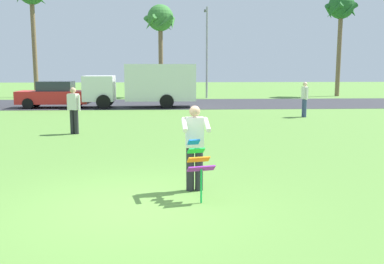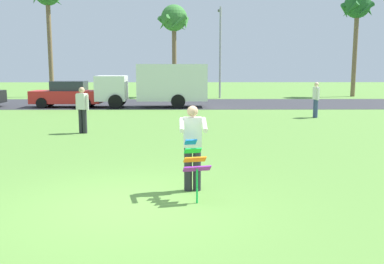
{
  "view_description": "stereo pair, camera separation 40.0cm",
  "coord_description": "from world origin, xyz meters",
  "px_view_note": "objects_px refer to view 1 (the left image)",
  "views": [
    {
      "loc": [
        0.65,
        -7.53,
        2.51
      ],
      "look_at": [
        1.15,
        1.97,
        1.05
      ],
      "focal_mm": 40.43,
      "sensor_mm": 36.0,
      "label": 1
    },
    {
      "loc": [
        1.05,
        -7.55,
        2.51
      ],
      "look_at": [
        1.15,
        1.97,
        1.05
      ],
      "focal_mm": 40.43,
      "sensor_mm": 36.0,
      "label": 2
    }
  ],
  "objects_px": {
    "palm_tree_centre_far": "(341,10)",
    "person_walker_far": "(305,98)",
    "parked_car_red": "(54,95)",
    "person_kite_flyer": "(195,145)",
    "person_walker_near": "(74,109)",
    "palm_tree_right_near": "(160,21)",
    "streetlight_pole": "(207,47)",
    "parked_truck_white_box": "(147,84)",
    "kite_held": "(199,161)"
  },
  "relations": [
    {
      "from": "palm_tree_centre_far",
      "to": "person_walker_far",
      "type": "distance_m",
      "value": 17.65
    },
    {
      "from": "parked_car_red",
      "to": "person_kite_flyer",
      "type": "bearing_deg",
      "value": -67.59
    },
    {
      "from": "palm_tree_centre_far",
      "to": "person_walker_near",
      "type": "height_order",
      "value": "palm_tree_centre_far"
    },
    {
      "from": "parked_car_red",
      "to": "person_walker_far",
      "type": "distance_m",
      "value": 14.69
    },
    {
      "from": "parked_car_red",
      "to": "palm_tree_right_near",
      "type": "relative_size",
      "value": 0.57
    },
    {
      "from": "streetlight_pole",
      "to": "person_walker_far",
      "type": "xyz_separation_m",
      "value": [
        3.72,
        -13.2,
        -3.06
      ]
    },
    {
      "from": "palm_tree_right_near",
      "to": "person_walker_far",
      "type": "relative_size",
      "value": 4.26
    },
    {
      "from": "person_kite_flyer",
      "to": "person_walker_far",
      "type": "distance_m",
      "value": 13.94
    },
    {
      "from": "palm_tree_right_near",
      "to": "streetlight_pole",
      "type": "distance_m",
      "value": 4.39
    },
    {
      "from": "kite_held",
      "to": "parked_truck_white_box",
      "type": "relative_size",
      "value": 0.17
    },
    {
      "from": "parked_car_red",
      "to": "person_walker_near",
      "type": "height_order",
      "value": "person_walker_near"
    },
    {
      "from": "person_kite_flyer",
      "to": "kite_held",
      "type": "bearing_deg",
      "value": -86.92
    },
    {
      "from": "palm_tree_centre_far",
      "to": "person_walker_far",
      "type": "height_order",
      "value": "palm_tree_centre_far"
    },
    {
      "from": "person_walker_far",
      "to": "person_walker_near",
      "type": "bearing_deg",
      "value": -154.58
    },
    {
      "from": "person_walker_near",
      "to": "person_walker_far",
      "type": "bearing_deg",
      "value": 25.42
    },
    {
      "from": "parked_car_red",
      "to": "parked_truck_white_box",
      "type": "distance_m",
      "value": 5.62
    },
    {
      "from": "palm_tree_right_near",
      "to": "palm_tree_centre_far",
      "type": "xyz_separation_m",
      "value": [
        14.79,
        0.17,
        0.98
      ]
    },
    {
      "from": "parked_car_red",
      "to": "person_walker_far",
      "type": "height_order",
      "value": "person_walker_far"
    },
    {
      "from": "parked_truck_white_box",
      "to": "streetlight_pole",
      "type": "bearing_deg",
      "value": 60.7
    },
    {
      "from": "palm_tree_right_near",
      "to": "person_walker_near",
      "type": "xyz_separation_m",
      "value": [
        -2.87,
        -19.47,
        -5.11
      ]
    },
    {
      "from": "person_kite_flyer",
      "to": "parked_truck_white_box",
      "type": "bearing_deg",
      "value": 95.87
    },
    {
      "from": "person_walker_near",
      "to": "palm_tree_right_near",
      "type": "bearing_deg",
      "value": 81.6
    },
    {
      "from": "parked_car_red",
      "to": "person_walker_near",
      "type": "distance_m",
      "value": 10.92
    },
    {
      "from": "person_kite_flyer",
      "to": "palm_tree_right_near",
      "type": "xyz_separation_m",
      "value": [
        -1.16,
        27.12,
        5.09
      ]
    },
    {
      "from": "palm_tree_centre_far",
      "to": "person_walker_far",
      "type": "relative_size",
      "value": 4.87
    },
    {
      "from": "parked_car_red",
      "to": "kite_held",
      "type": "bearing_deg",
      "value": -68.2
    },
    {
      "from": "parked_truck_white_box",
      "to": "person_walker_far",
      "type": "relative_size",
      "value": 3.89
    },
    {
      "from": "parked_truck_white_box",
      "to": "person_walker_far",
      "type": "bearing_deg",
      "value": -34.56
    },
    {
      "from": "person_walker_far",
      "to": "parked_car_red",
      "type": "bearing_deg",
      "value": 157.89
    },
    {
      "from": "kite_held",
      "to": "palm_tree_centre_far",
      "type": "distance_m",
      "value": 31.69
    },
    {
      "from": "palm_tree_centre_far",
      "to": "person_walker_near",
      "type": "relative_size",
      "value": 4.87
    },
    {
      "from": "kite_held",
      "to": "palm_tree_right_near",
      "type": "relative_size",
      "value": 0.15
    },
    {
      "from": "person_kite_flyer",
      "to": "parked_truck_white_box",
      "type": "distance_m",
      "value": 18.13
    },
    {
      "from": "palm_tree_right_near",
      "to": "palm_tree_centre_far",
      "type": "height_order",
      "value": "palm_tree_centre_far"
    },
    {
      "from": "parked_truck_white_box",
      "to": "palm_tree_centre_far",
      "type": "height_order",
      "value": "palm_tree_centre_far"
    },
    {
      "from": "person_kite_flyer",
      "to": "palm_tree_right_near",
      "type": "distance_m",
      "value": 27.62
    },
    {
      "from": "streetlight_pole",
      "to": "person_kite_flyer",
      "type": "bearing_deg",
      "value": -95.45
    },
    {
      "from": "streetlight_pole",
      "to": "kite_held",
      "type": "bearing_deg",
      "value": -95.24
    },
    {
      "from": "palm_tree_right_near",
      "to": "palm_tree_centre_far",
      "type": "distance_m",
      "value": 14.82
    },
    {
      "from": "person_kite_flyer",
      "to": "palm_tree_right_near",
      "type": "relative_size",
      "value": 0.23
    },
    {
      "from": "palm_tree_right_near",
      "to": "streetlight_pole",
      "type": "height_order",
      "value": "palm_tree_right_near"
    },
    {
      "from": "kite_held",
      "to": "streetlight_pole",
      "type": "bearing_deg",
      "value": 84.76
    },
    {
      "from": "kite_held",
      "to": "palm_tree_centre_far",
      "type": "relative_size",
      "value": 0.13
    },
    {
      "from": "kite_held",
      "to": "parked_car_red",
      "type": "relative_size",
      "value": 0.27
    },
    {
      "from": "person_kite_flyer",
      "to": "kite_held",
      "type": "xyz_separation_m",
      "value": [
        0.03,
        -0.65,
        -0.2
      ]
    },
    {
      "from": "person_kite_flyer",
      "to": "palm_tree_centre_far",
      "type": "height_order",
      "value": "palm_tree_centre_far"
    },
    {
      "from": "palm_tree_centre_far",
      "to": "parked_car_red",
      "type": "bearing_deg",
      "value": -156.26
    },
    {
      "from": "kite_held",
      "to": "streetlight_pole",
      "type": "distance_m",
      "value": 26.66
    },
    {
      "from": "parked_car_red",
      "to": "palm_tree_centre_far",
      "type": "distance_m",
      "value": 23.84
    },
    {
      "from": "person_kite_flyer",
      "to": "parked_car_red",
      "type": "height_order",
      "value": "person_kite_flyer"
    }
  ]
}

